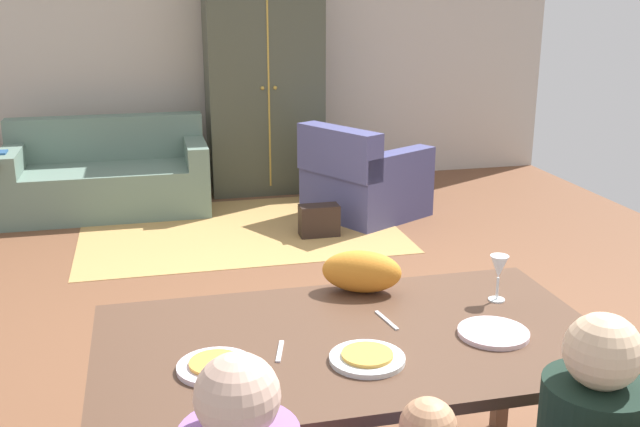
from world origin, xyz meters
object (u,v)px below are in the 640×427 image
object	(u,v)px
dining_table	(352,355)
plate_near_child	(367,359)
armchair	(362,181)
handbag	(319,221)
cat	(362,271)
armoire	(264,84)
wine_glass	(499,269)
plate_near_woman	(493,333)
couch	(108,178)
plate_near_man	(216,367)

from	to	relation	value
dining_table	plate_near_child	xyz separation A→B (m)	(0.00, -0.18, 0.08)
armchair	handbag	world-z (taller)	armchair
cat	armchair	bearing A→B (deg)	96.12
plate_near_child	armoire	world-z (taller)	armoire
wine_glass	plate_near_child	bearing A→B (deg)	-150.63
plate_near_woman	armchair	world-z (taller)	armchair
handbag	plate_near_child	bearing A→B (deg)	-100.88
dining_table	armchair	xyz separation A→B (m)	(1.18, 3.81, -0.37)
couch	armchair	distance (m)	2.29
plate_near_child	couch	bearing A→B (deg)	102.15
plate_near_child	plate_near_woman	xyz separation A→B (m)	(0.49, 0.08, 0.00)
dining_table	handbag	bearing A→B (deg)	78.55
plate_near_child	plate_near_woman	world-z (taller)	same
wine_glass	armoire	distance (m)	4.74
dining_table	cat	xyz separation A→B (m)	(0.15, 0.39, 0.15)
plate_near_woman	handbag	distance (m)	3.50
plate_near_man	wine_glass	size ratio (longest dim) A/B	1.34
cat	armoire	bearing A→B (deg)	108.44
plate_near_man	plate_near_woman	world-z (taller)	same
plate_near_man	plate_near_child	bearing A→B (deg)	-7.00
dining_table	armoire	size ratio (longest dim) A/B	0.85
armoire	armchair	bearing A→B (deg)	-58.52
cat	armoire	world-z (taller)	armoire
plate_near_child	handbag	bearing A→B (deg)	79.12
plate_near_child	cat	world-z (taller)	cat
plate_near_man	plate_near_child	size ratio (longest dim) A/B	1.00
couch	handbag	distance (m)	2.05
armoire	handbag	bearing A→B (deg)	-83.70
plate_near_man	wine_glass	world-z (taller)	wine_glass
armoire	plate_near_woman	bearing A→B (deg)	-90.14
dining_table	armchair	bearing A→B (deg)	72.81
plate_near_man	armoire	size ratio (longest dim) A/B	0.12
armchair	plate_near_child	bearing A→B (deg)	-106.46
dining_table	plate_near_child	world-z (taller)	plate_near_child
wine_glass	handbag	xyz separation A→B (m)	(0.04, 3.15, -0.76)
dining_table	plate_near_child	bearing A→B (deg)	-90.00
cat	wine_glass	bearing A→B (deg)	-0.60
cat	couch	xyz separation A→B (m)	(-1.16, 4.10, -0.54)
cat	armoire	size ratio (longest dim) A/B	0.15
armchair	armoire	distance (m)	1.49
couch	armchair	size ratio (longest dim) A/B	1.51
couch	plate_near_child	bearing A→B (deg)	-77.85
cat	plate_near_man	bearing A→B (deg)	-118.37
plate_near_man	cat	distance (m)	0.82
cat	armchair	size ratio (longest dim) A/B	0.28
plate_near_child	wine_glass	bearing A→B (deg)	29.37
armoire	wine_glass	bearing A→B (deg)	-88.31
couch	handbag	world-z (taller)	couch
plate_near_child	armchair	size ratio (longest dim) A/B	0.21
dining_table	wine_glass	bearing A→B (deg)	15.72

